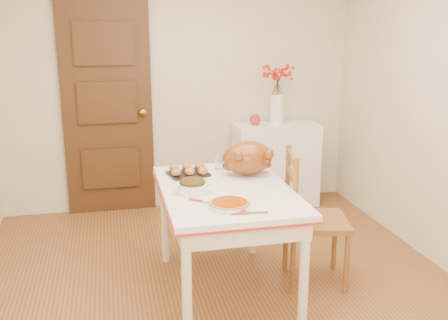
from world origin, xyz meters
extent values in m
cube|color=brown|center=(0.00, 0.00, 0.00)|extent=(3.50, 4.00, 0.00)
cube|color=beige|center=(0.00, 2.00, 1.25)|extent=(3.50, 0.00, 2.50)
cube|color=beige|center=(0.00, -2.00, 1.25)|extent=(3.50, 0.00, 2.50)
cube|color=#41250D|center=(-0.70, 1.97, 1.03)|extent=(0.85, 0.06, 2.06)
cube|color=white|center=(0.96, 1.78, 0.42)|extent=(0.85, 0.38, 0.85)
sphere|color=#B52A1F|center=(0.73, 1.78, 0.90)|extent=(0.11, 0.11, 0.11)
cylinder|color=#893100|center=(-0.02, -0.25, 0.79)|extent=(0.25, 0.25, 0.05)
cylinder|color=white|center=(0.10, 0.59, 0.82)|extent=(0.09, 0.09, 0.12)
camera|label=1|loc=(-0.69, -3.05, 1.83)|focal=41.08mm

